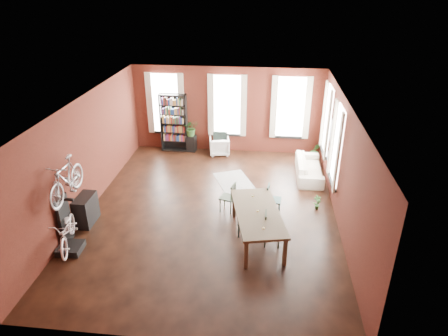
# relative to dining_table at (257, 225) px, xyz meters

# --- Properties ---
(room) EXTENTS (9.00, 9.04, 3.22)m
(room) POSITION_rel_dining_table_xyz_m (-1.09, 1.76, 1.73)
(room) COLOR black
(room) RESTS_ON ground
(dining_table) EXTENTS (1.55, 2.54, 0.81)m
(dining_table) POSITION_rel_dining_table_xyz_m (0.00, 0.00, 0.00)
(dining_table) COLOR brown
(dining_table) RESTS_ON ground
(dining_chair_a) EXTENTS (0.38, 0.38, 0.80)m
(dining_chair_a) POSITION_rel_dining_table_xyz_m (-0.32, 0.14, -0.00)
(dining_chair_a) COLOR #173434
(dining_chair_a) RESTS_ON ground
(dining_chair_b) EXTENTS (0.49, 0.49, 0.86)m
(dining_chair_b) POSITION_rel_dining_table_xyz_m (-0.88, 1.28, 0.03)
(dining_chair_b) COLOR black
(dining_chair_b) RESTS_ON ground
(dining_chair_c) EXTENTS (0.42, 0.42, 0.89)m
(dining_chair_c) POSITION_rel_dining_table_xyz_m (0.38, -0.18, 0.04)
(dining_chair_c) COLOR black
(dining_chair_c) RESTS_ON ground
(dining_chair_d) EXTENTS (0.44, 0.44, 0.87)m
(dining_chair_d) POSITION_rel_dining_table_xyz_m (0.42, 1.27, 0.03)
(dining_chair_d) COLOR #1A3A37
(dining_chair_d) RESTS_ON ground
(bookshelf) EXTENTS (1.00, 0.32, 2.20)m
(bookshelf) POSITION_rel_dining_table_xyz_m (-3.34, 5.44, 0.70)
(bookshelf) COLOR black
(bookshelf) RESTS_ON ground
(white_armchair) EXTENTS (0.82, 0.78, 0.73)m
(white_armchair) POSITION_rel_dining_table_xyz_m (-1.60, 5.24, -0.04)
(white_armchair) COLOR white
(white_armchair) RESTS_ON ground
(cream_sofa) EXTENTS (0.61, 2.08, 0.81)m
(cream_sofa) POSITION_rel_dining_table_xyz_m (1.61, 3.74, 0.00)
(cream_sofa) COLOR beige
(cream_sofa) RESTS_ON ground
(striped_rug) EXTENTS (1.58, 1.90, 0.01)m
(striped_rug) POSITION_rel_dining_table_xyz_m (-0.83, 3.01, -0.40)
(striped_rug) COLOR black
(striped_rug) RESTS_ON ground
(bike_trainer) EXTENTS (0.59, 0.59, 0.16)m
(bike_trainer) POSITION_rel_dining_table_xyz_m (-4.52, -1.02, -0.32)
(bike_trainer) COLOR black
(bike_trainer) RESTS_ON ground
(bike_wall_rack) EXTENTS (0.16, 0.60, 1.30)m
(bike_wall_rack) POSITION_rel_dining_table_xyz_m (-4.74, -0.66, 0.25)
(bike_wall_rack) COLOR black
(bike_wall_rack) RESTS_ON ground
(console_table) EXTENTS (0.40, 0.80, 0.80)m
(console_table) POSITION_rel_dining_table_xyz_m (-4.62, 0.24, -0.00)
(console_table) COLOR black
(console_table) RESTS_ON ground
(plant_stand) EXTENTS (0.35, 0.35, 0.62)m
(plant_stand) POSITION_rel_dining_table_xyz_m (-2.68, 5.41, -0.09)
(plant_stand) COLOR black
(plant_stand) RESTS_ON ground
(plant_by_sofa) EXTENTS (0.37, 0.63, 0.27)m
(plant_by_sofa) POSITION_rel_dining_table_xyz_m (1.94, 5.21, -0.27)
(plant_by_sofa) COLOR #285A24
(plant_by_sofa) RESTS_ON ground
(plant_small) EXTENTS (0.42, 0.50, 0.16)m
(plant_small) POSITION_rel_dining_table_xyz_m (1.67, 1.62, -0.32)
(plant_small) COLOR #316227
(plant_small) RESTS_ON ground
(bicycle_floor) EXTENTS (0.77, 0.96, 1.59)m
(bicycle_floor) POSITION_rel_dining_table_xyz_m (-4.51, -1.00, 0.55)
(bicycle_floor) COLOR silver
(bicycle_floor) RESTS_ON bike_trainer
(bicycle_hung) EXTENTS (0.47, 1.00, 1.66)m
(bicycle_hung) POSITION_rel_dining_table_xyz_m (-4.49, -0.66, 1.73)
(bicycle_hung) COLOR #A5A8AD
(bicycle_hung) RESTS_ON bike_wall_rack
(plant_on_stand) EXTENTS (0.74, 0.78, 0.49)m
(plant_on_stand) POSITION_rel_dining_table_xyz_m (-2.69, 5.41, 0.46)
(plant_on_stand) COLOR #2C5522
(plant_on_stand) RESTS_ON plant_stand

